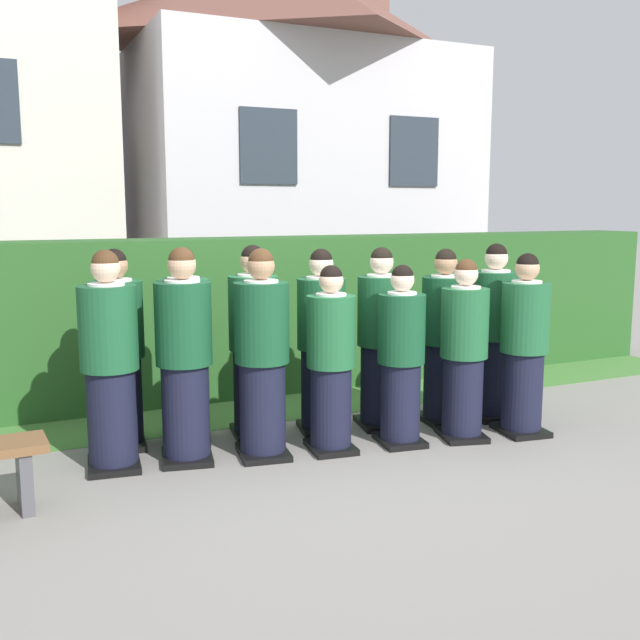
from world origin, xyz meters
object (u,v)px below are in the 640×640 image
(student_front_row_6, at_px, (524,349))
(student_front_row_5, at_px, (464,354))
(student_front_row_3, at_px, (331,364))
(student_rear_row_0, at_px, (118,354))
(student_rear_row_4, at_px, (381,342))
(student_rear_row_2, at_px, (254,346))
(student_front_row_4, at_px, (401,360))
(student_rear_row_5, at_px, (444,341))
(student_front_row_0, at_px, (110,366))
(student_front_row_2, at_px, (262,359))
(student_rear_row_1, at_px, (185,350))
(student_rear_row_3, at_px, (321,346))
(student_rear_row_6, at_px, (494,336))
(student_front_row_1, at_px, (184,361))

(student_front_row_6, bearing_deg, student_front_row_5, 169.01)
(student_front_row_3, distance_m, student_rear_row_0, 1.76)
(student_front_row_3, bearing_deg, student_rear_row_4, 31.19)
(student_front_row_6, height_order, student_rear_row_2, student_rear_row_2)
(student_front_row_4, bearing_deg, student_front_row_3, 171.89)
(student_front_row_5, distance_m, student_rear_row_5, 0.50)
(student_front_row_0, distance_m, student_rear_row_2, 1.32)
(student_front_row_2, bearing_deg, student_rear_row_1, 126.38)
(student_rear_row_2, bearing_deg, student_rear_row_3, -14.08)
(student_front_row_3, distance_m, student_front_row_6, 1.77)
(student_front_row_6, distance_m, student_rear_row_4, 1.26)
(student_front_row_5, bearing_deg, student_rear_row_0, 159.77)
(student_front_row_0, height_order, student_front_row_2, student_front_row_0)
(student_rear_row_0, bearing_deg, student_rear_row_4, -9.97)
(student_rear_row_1, distance_m, student_rear_row_4, 1.75)
(student_rear_row_1, distance_m, student_rear_row_2, 0.59)
(student_front_row_4, xyz_separation_m, student_rear_row_3, (-0.46, 0.60, 0.06))
(student_front_row_4, xyz_separation_m, student_rear_row_4, (0.09, 0.51, 0.06))
(student_front_row_0, bearing_deg, student_front_row_2, -10.89)
(student_front_row_5, distance_m, student_rear_row_6, 0.76)
(student_front_row_4, bearing_deg, student_front_row_1, 168.68)
(student_front_row_0, relative_size, student_rear_row_6, 1.01)
(student_rear_row_3, xyz_separation_m, student_rear_row_6, (1.66, -0.29, 0.01))
(student_rear_row_1, bearing_deg, student_rear_row_0, 170.32)
(student_front_row_4, relative_size, student_rear_row_3, 0.93)
(student_front_row_1, height_order, student_rear_row_3, student_front_row_1)
(student_front_row_0, distance_m, student_front_row_3, 1.74)
(student_front_row_4, relative_size, student_rear_row_2, 0.91)
(student_front_row_0, relative_size, student_rear_row_0, 1.01)
(student_rear_row_4, bearing_deg, student_front_row_4, -100.40)
(student_front_row_5, xyz_separation_m, student_rear_row_0, (-2.74, 1.01, 0.05))
(student_front_row_6, xyz_separation_m, student_rear_row_2, (-2.17, 0.95, 0.04))
(student_front_row_1, xyz_separation_m, student_rear_row_5, (2.45, 0.04, -0.04))
(student_rear_row_0, bearing_deg, student_front_row_4, -22.82)
(student_front_row_2, relative_size, student_rear_row_3, 1.02)
(student_rear_row_2, distance_m, student_rear_row_5, 1.77)
(student_front_row_2, distance_m, student_front_row_3, 0.57)
(student_front_row_0, xyz_separation_m, student_front_row_2, (1.15, -0.22, -0.00))
(student_front_row_0, relative_size, student_rear_row_1, 1.01)
(student_front_row_1, distance_m, student_front_row_6, 2.94)
(student_front_row_6, bearing_deg, student_rear_row_5, 126.26)
(student_front_row_4, bearing_deg, student_rear_row_3, 127.32)
(student_front_row_3, bearing_deg, student_rear_row_6, 7.19)
(student_front_row_2, bearing_deg, student_rear_row_6, 2.88)
(student_rear_row_0, relative_size, student_rear_row_3, 1.02)
(student_front_row_2, xyz_separation_m, student_rear_row_1, (-0.46, 0.62, -0.01))
(student_rear_row_1, relative_size, student_rear_row_2, 0.99)
(student_front_row_0, height_order, student_rear_row_2, student_front_row_0)
(student_front_row_0, xyz_separation_m, student_rear_row_4, (2.41, 0.10, -0.02))
(student_front_row_0, bearing_deg, student_rear_row_0, 73.52)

